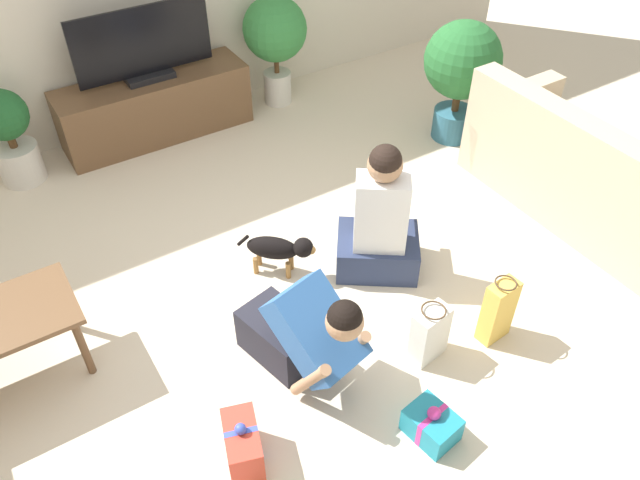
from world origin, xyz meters
TOP-DOWN VIEW (x-y plane):
  - ground_plane at (0.00, 0.00)m, footprint 16.00×16.00m
  - sofa_right at (2.41, -0.30)m, footprint 0.87×1.87m
  - tv_console at (0.18, 2.33)m, footprint 1.55×0.45m
  - tv at (0.18, 2.33)m, footprint 1.10×0.20m
  - potted_plant_back_left at (-0.95, 2.28)m, footprint 0.37×0.37m
  - potted_plant_corner_right at (2.26, 0.99)m, footprint 0.61×0.61m
  - potted_plant_back_right at (1.31, 2.28)m, footprint 0.55×0.55m
  - person_kneeling at (-0.06, -0.43)m, footprint 0.48×0.82m
  - person_sitting at (0.78, 0.03)m, footprint 0.66×0.63m
  - dog at (0.23, 0.33)m, footprint 0.39×0.37m
  - gift_box_a at (-0.58, -0.73)m, footprint 0.25×0.34m
  - gift_box_b at (0.29, -1.11)m, footprint 0.23×0.28m
  - gift_bag_a at (0.60, -0.70)m, footprint 0.23×0.16m
  - gift_bag_b at (1.02, -0.80)m, footprint 0.20×0.13m

SIDE VIEW (x-z plane):
  - ground_plane at x=0.00m, z-range 0.00..0.00m
  - gift_box_b at x=0.29m, z-range -0.03..0.20m
  - gift_box_a at x=-0.58m, z-range -0.03..0.29m
  - gift_bag_a at x=0.60m, z-range -0.01..0.37m
  - dog at x=0.23m, z-range 0.05..0.36m
  - gift_bag_b at x=1.02m, z-range -0.01..0.44m
  - tv_console at x=0.18m, z-range 0.00..0.52m
  - sofa_right at x=2.41m, z-range -0.12..0.71m
  - person_kneeling at x=-0.06m, z-range -0.05..0.72m
  - person_sitting at x=0.78m, z-range -0.12..0.85m
  - potted_plant_back_left at x=-0.95m, z-range 0.03..0.78m
  - potted_plant_corner_right at x=2.26m, z-range 0.13..1.13m
  - potted_plant_back_right at x=1.31m, z-range 0.16..1.12m
  - tv at x=0.18m, z-range 0.48..1.06m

